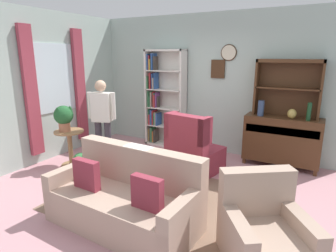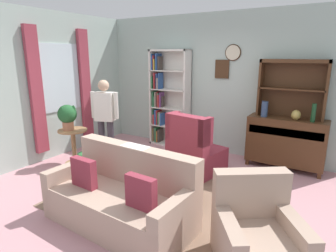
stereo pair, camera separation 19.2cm
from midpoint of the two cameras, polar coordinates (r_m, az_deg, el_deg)
name	(u,v)px [view 1 (the left image)]	position (r m, az deg, el deg)	size (l,w,h in m)	color
ground_plane	(156,188)	(4.50, -3.65, -12.34)	(5.40, 4.60, 0.02)	#C68C93
wall_back	(209,84)	(5.96, 7.34, 8.36)	(5.00, 0.09, 2.80)	#ADC1B7
wall_left	(41,88)	(5.86, -25.04, 7.00)	(0.16, 4.20, 2.80)	#ADC1B7
area_rug	(157,199)	(4.18, -3.55, -14.37)	(2.63, 2.08, 0.01)	#846651
bookshelf	(162,100)	(6.29, -2.06, 5.32)	(0.90, 0.30, 2.10)	silver
sideboard	(282,139)	(5.49, 20.91, -2.51)	(1.30, 0.45, 0.92)	#4C2D19
sideboard_hutch	(288,80)	(5.41, 22.07, 8.51)	(1.10, 0.26, 1.00)	#4C2D19
vase_tall	(261,108)	(5.35, 17.17, 3.43)	(0.11, 0.11, 0.28)	#33476B
vase_round	(292,114)	(5.30, 22.66, 2.27)	(0.15, 0.15, 0.17)	tan
bottle_wine	(309,112)	(5.24, 25.51, 2.63)	(0.07, 0.07, 0.31)	#194223
couch_floral	(126,200)	(3.56, -10.08, -14.36)	(1.84, 0.94, 0.90)	tan
armchair_floral	(264,236)	(3.07, 16.93, -20.39)	(1.06, 1.07, 0.88)	tan
wingback_chair	(193,151)	(4.90, 3.85, -5.07)	(0.91, 0.93, 1.05)	maroon
plant_stand	(70,144)	(5.51, -20.00, -3.46)	(0.52, 0.52, 0.66)	#997047
potted_plant_large	(64,116)	(5.37, -21.17, 1.79)	(0.34, 0.34, 0.46)	#AD6B4C
potted_plant_small	(80,161)	(5.23, -18.19, -6.65)	(0.25, 0.25, 0.34)	gray
person_reading	(102,116)	(5.29, -14.09, 1.86)	(0.52, 0.30, 1.56)	#38333D
coffee_table	(170,176)	(4.02, -0.93, -9.98)	(0.80, 0.50, 0.42)	#4C2D19
book_stack	(176,172)	(3.83, 0.18, -9.31)	(0.19, 0.13, 0.11)	#723F7F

